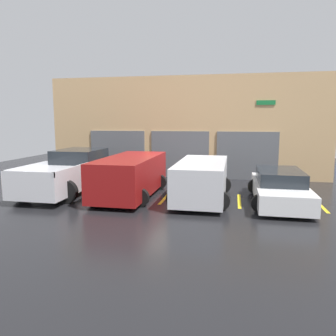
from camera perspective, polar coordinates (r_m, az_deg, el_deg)
ground_plane at (r=14.46m, az=0.90°, el=-3.66°), size 28.00×28.00×0.00m
shophouse_building at (r=17.39m, az=2.90°, el=6.94°), size 14.72×0.68×5.27m
pickup_truck at (r=14.44m, az=-16.96°, el=-0.77°), size 2.63×5.08×1.70m
sedan_white at (r=12.64m, az=18.83°, el=-3.23°), size 2.13×4.58×1.21m
sedan_side at (r=13.08m, az=-6.53°, el=-1.21°), size 2.28×4.81×1.57m
van_right at (r=12.51m, az=5.92°, el=-1.89°), size 2.18×4.52×1.46m
parking_stripe_far_left at (r=15.07m, az=-22.07°, el=-3.77°), size 0.12×2.20×0.01m
parking_stripe_left at (r=13.73m, az=-12.13°, el=-4.49°), size 0.12×2.20×0.01m
parking_stripe_centre at (r=12.88m, az=-0.44°, el=-5.15°), size 0.12×2.20×0.01m
parking_stripe_right at (r=12.62m, az=12.31°, el=-5.63°), size 0.12×2.20×0.01m
parking_stripe_far_right at (r=12.99m, az=24.96°, el=-5.83°), size 0.12×2.20×0.01m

